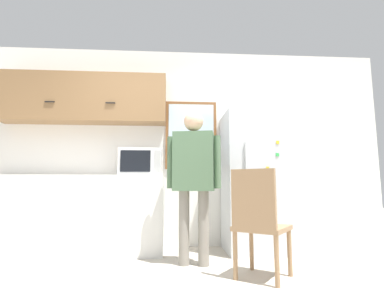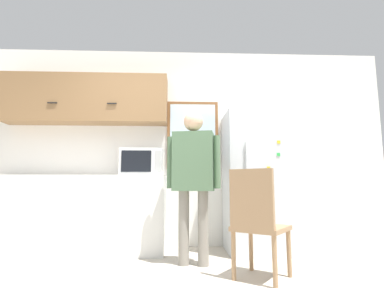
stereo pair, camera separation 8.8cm
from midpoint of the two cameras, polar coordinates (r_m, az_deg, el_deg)
back_wall at (r=4.15m, az=-3.42°, el=-0.27°), size 6.00×0.06×2.70m
counter at (r=3.97m, az=-20.52°, el=-12.31°), size 2.15×0.64×0.92m
upper_cabinets at (r=4.26m, az=-18.88°, el=8.02°), size 2.15×0.33×0.65m
microwave at (r=3.75m, az=-8.84°, el=-3.47°), size 0.50×0.37×0.32m
person at (r=3.16m, az=1.07°, el=-4.99°), size 0.56×0.30×1.59m
refrigerator at (r=3.87m, az=13.12°, el=-6.88°), size 0.81×0.73×1.71m
chair at (r=2.74m, az=13.19°, el=-13.77°), size 0.59×0.59×0.94m
window at (r=4.14m, az=0.74°, el=1.71°), size 0.70×0.05×0.94m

